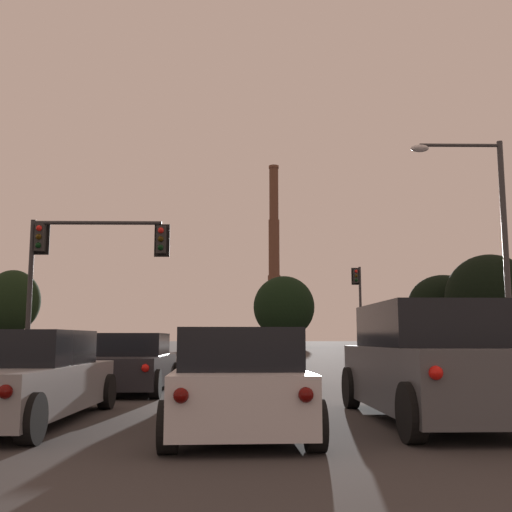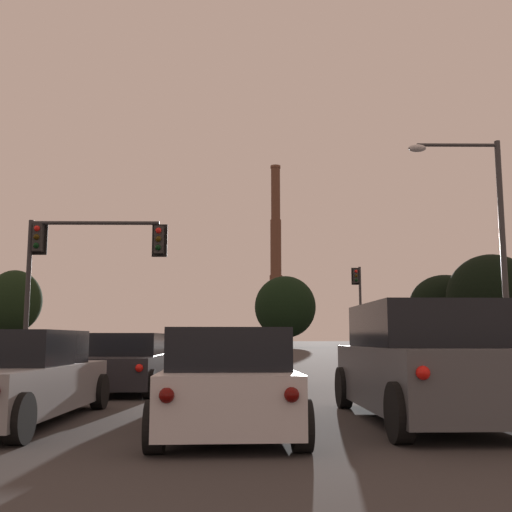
{
  "view_description": "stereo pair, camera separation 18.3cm",
  "coord_description": "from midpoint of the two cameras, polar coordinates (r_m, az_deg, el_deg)",
  "views": [
    {
      "loc": [
        0.01,
        0.01,
        1.29
      ],
      "look_at": [
        0.73,
        44.3,
        7.42
      ],
      "focal_mm": 42.0,
      "sensor_mm": 36.0,
      "label": 1
    },
    {
      "loc": [
        0.19,
        0.0,
        1.29
      ],
      "look_at": [
        0.73,
        44.3,
        7.42
      ],
      "focal_mm": 42.0,
      "sensor_mm": 36.0,
      "label": 2
    }
  ],
  "objects": [
    {
      "name": "hatchback_center_lane_second",
      "position": [
        8.59,
        -2.09,
        -12.06
      ],
      "size": [
        2.07,
        4.17,
        1.44
      ],
      "rotation": [
        0.0,
        0.0,
        0.05
      ],
      "color": "silver",
      "rests_on": "ground_plane"
    },
    {
      "name": "suv_right_lane_second",
      "position": [
        10.02,
        16.18,
        -9.83
      ],
      "size": [
        2.21,
        4.94,
        1.86
      ],
      "rotation": [
        0.0,
        0.0,
        0.02
      ],
      "color": "#4C4F54",
      "rests_on": "ground_plane"
    },
    {
      "name": "sedan_left_lane_front",
      "position": [
        15.46,
        -11.94,
        -10.02
      ],
      "size": [
        2.05,
        4.73,
        1.43
      ],
      "rotation": [
        0.0,
        0.0,
        0.02
      ],
      "color": "#232328",
      "rests_on": "ground_plane"
    },
    {
      "name": "sedan_center_lane_front",
      "position": [
        16.11,
        -0.87,
        -10.1
      ],
      "size": [
        2.16,
        4.77,
        1.43
      ],
      "rotation": [
        0.0,
        0.0,
        -0.04
      ],
      "color": "gray",
      "rests_on": "ground_plane"
    },
    {
      "name": "sedan_left_lane_second",
      "position": [
        10.22,
        -21.65,
        -10.84
      ],
      "size": [
        2.04,
        4.73,
        1.43
      ],
      "rotation": [
        0.0,
        0.0,
        -0.01
      ],
      "color": "gray",
      "rests_on": "ground_plane"
    },
    {
      "name": "traffic_light_far_right",
      "position": [
        43.96,
        9.86,
        -3.93
      ],
      "size": [
        0.78,
        0.5,
        6.47
      ],
      "color": "#2D2D30",
      "rests_on": "ground_plane"
    },
    {
      "name": "traffic_light_overhead_left",
      "position": [
        23.34,
        -16.59,
        0.04
      ],
      "size": [
        5.31,
        0.5,
        5.72
      ],
      "color": "#2D2D30",
      "rests_on": "ground_plane"
    },
    {
      "name": "street_lamp",
      "position": [
        22.28,
        21.36,
        2.47
      ],
      "size": [
        3.27,
        0.36,
        8.22
      ],
      "color": "#38383A",
      "rests_on": "ground_plane"
    },
    {
      "name": "smokestack",
      "position": [
        162.77,
        1.95,
        -1.54
      ],
      "size": [
        5.55,
        5.55,
        49.04
      ],
      "color": "#523427",
      "rests_on": "ground_plane"
    },
    {
      "name": "treeline_far_right",
      "position": [
        89.55,
        2.86,
        -4.87
      ],
      "size": [
        9.1,
        8.19,
        10.58
      ],
      "color": "black",
      "rests_on": "ground_plane"
    },
    {
      "name": "treeline_center_left",
      "position": [
        91.76,
        21.59,
        -3.64
      ],
      "size": [
        12.6,
        11.34,
        13.28
      ],
      "color": "black",
      "rests_on": "ground_plane"
    },
    {
      "name": "treeline_left_mid",
      "position": [
        97.93,
        -21.99,
        -4.02
      ],
      "size": [
        8.27,
        7.44,
        11.64
      ],
      "color": "black",
      "rests_on": "ground_plane"
    },
    {
      "name": "treeline_far_left",
      "position": [
        99.85,
        17.59,
        -4.43
      ],
      "size": [
        11.0,
        9.9,
        11.38
      ],
      "color": "black",
      "rests_on": "ground_plane"
    }
  ]
}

